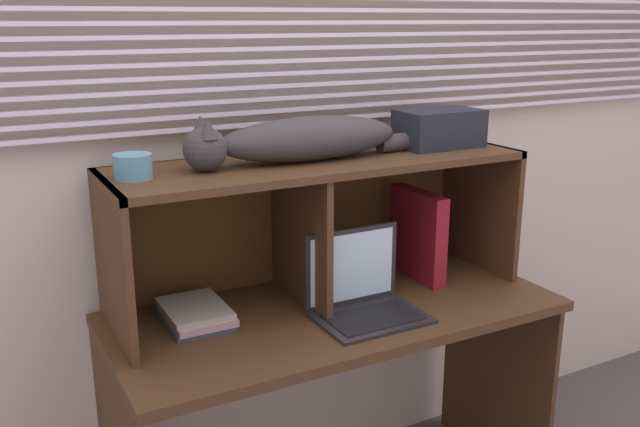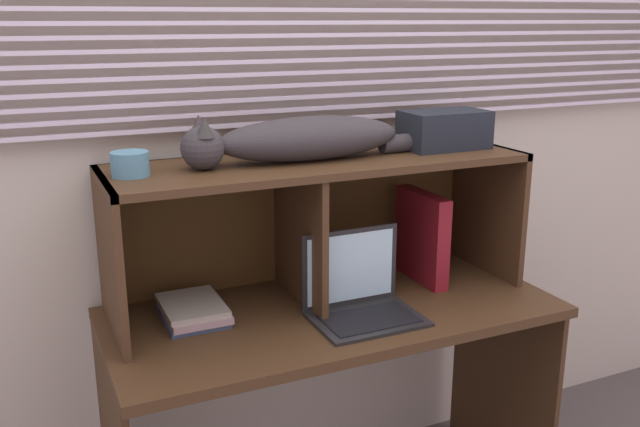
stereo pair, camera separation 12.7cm
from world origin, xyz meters
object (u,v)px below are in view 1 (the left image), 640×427
Objects in this scene: laptop at (363,297)px; binder_upright at (418,235)px; cat at (304,140)px; small_basket at (133,167)px; book_stack at (196,314)px; storage_box at (439,128)px.

laptop is 1.05× the size of binder_upright.
cat reaches higher than small_basket.
book_stack is (-0.75, -0.00, -0.12)m from binder_upright.
binder_upright is at bearing 180.00° from storage_box.
cat reaches higher than book_stack.
cat is at bearing 120.10° from laptop.
laptop is 1.16× the size of storage_box.
laptop is at bearing -155.30° from storage_box.
laptop is 1.33× the size of book_stack.
cat is at bearing -180.00° from storage_box.
cat is 3.39× the size of storage_box.
book_stack is 0.45m from small_basket.
small_basket is at bearing 163.45° from laptop.
cat is at bearing 0.05° from book_stack.
binder_upright is 0.76m from book_stack.
cat is 3.07× the size of binder_upright.
laptop is 0.47m from book_stack.
cat is 3.90× the size of book_stack.
cat is 0.47m from storage_box.
small_basket is at bearing 180.00° from cat.
book_stack is at bearing -179.98° from storage_box.
storage_box is (0.96, 0.00, 0.03)m from small_basket.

